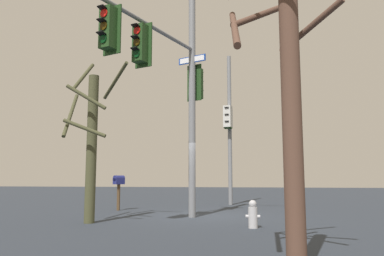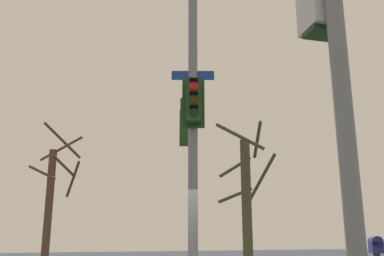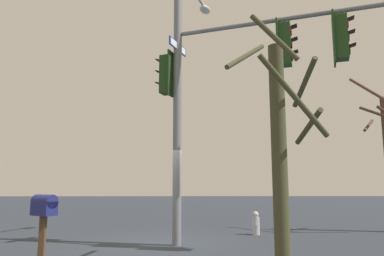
{
  "view_description": "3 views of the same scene",
  "coord_description": "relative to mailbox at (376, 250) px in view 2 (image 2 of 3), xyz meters",
  "views": [
    {
      "loc": [
        1.79,
        -13.36,
        1.32
      ],
      "look_at": [
        -0.26,
        -0.54,
        3.01
      ],
      "focal_mm": 35.78,
      "sensor_mm": 36.0,
      "label": 1
    },
    {
      "loc": [
        3.91,
        9.09,
        1.34
      ],
      "look_at": [
        -0.33,
        -0.67,
        4.1
      ],
      "focal_mm": 40.28,
      "sensor_mm": 36.0,
      "label": 2
    },
    {
      "loc": [
        -10.19,
        -0.69,
        1.58
      ],
      "look_at": [
        -0.78,
        -0.87,
        3.03
      ],
      "focal_mm": 34.25,
      "sensor_mm": 36.0,
      "label": 3
    }
  ],
  "objects": [
    {
      "name": "main_signal_pole_assembly",
      "position": [
        3.09,
        -3.38,
        3.73
      ],
      "size": [
        4.75,
        5.79,
        8.22
      ],
      "rotation": [
        0.0,
        0.0,
        4.35
      ],
      "color": "slate",
      "rests_on": "ground"
    },
    {
      "name": "mailbox",
      "position": [
        0.0,
        0.0,
        0.0
      ],
      "size": [
        0.44,
        0.5,
        1.41
      ],
      "rotation": [
        0.0,
        0.0,
        2.57
      ],
      "color": "#4C3823",
      "rests_on": "ground"
    },
    {
      "name": "bare_tree_behind_pole",
      "position": [
        5.96,
        -9.48,
        1.55
      ],
      "size": [
        1.99,
        2.15,
        5.47
      ],
      "color": "brown",
      "rests_on": "ground"
    },
    {
      "name": "bare_tree_across_street",
      "position": [
        0.66,
        -4.33,
        1.36
      ],
      "size": [
        1.92,
        1.92,
        4.98
      ],
      "color": "#42432A",
      "rests_on": "ground"
    },
    {
      "name": "secondary_pole_assembly",
      "position": [
        4.29,
        3.77,
        2.92
      ],
      "size": [
        0.45,
        0.75,
        7.5
      ],
      "rotation": [
        0.0,
        0.0,
        4.52
      ],
      "color": "slate",
      "rests_on": "ground"
    }
  ]
}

